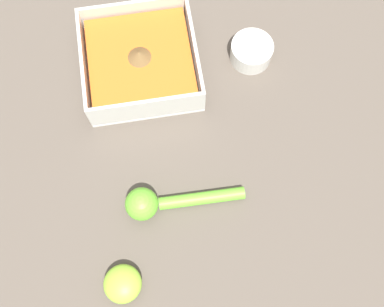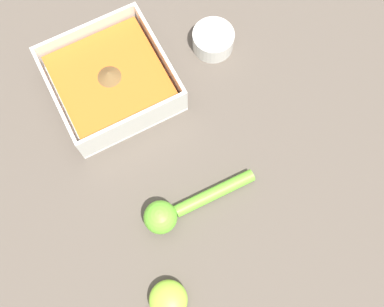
# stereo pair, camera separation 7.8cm
# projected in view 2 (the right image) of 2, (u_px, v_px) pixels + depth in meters

# --- Properties ---
(ground_plane) EXTENTS (4.00, 4.00, 0.00)m
(ground_plane) POSITION_uv_depth(u_px,v_px,m) (114.00, 102.00, 0.85)
(ground_plane) COLOR brown
(square_dish) EXTENTS (0.21, 0.21, 0.07)m
(square_dish) POSITION_uv_depth(u_px,v_px,m) (111.00, 82.00, 0.83)
(square_dish) COLOR silver
(square_dish) RESTS_ON ground_plane
(spice_bowl) EXTENTS (0.08, 0.08, 0.04)m
(spice_bowl) POSITION_uv_depth(u_px,v_px,m) (213.00, 41.00, 0.87)
(spice_bowl) COLOR silver
(spice_bowl) RESTS_ON ground_plane
(lemon_squeezer) EXTENTS (0.21, 0.06, 0.06)m
(lemon_squeezer) POSITION_uv_depth(u_px,v_px,m) (176.00, 210.00, 0.76)
(lemon_squeezer) COLOR #6BC633
(lemon_squeezer) RESTS_ON ground_plane
(lemon_half) EXTENTS (0.06, 0.06, 0.03)m
(lemon_half) POSITION_uv_depth(u_px,v_px,m) (168.00, 300.00, 0.72)
(lemon_half) COLOR #93CC38
(lemon_half) RESTS_ON ground_plane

